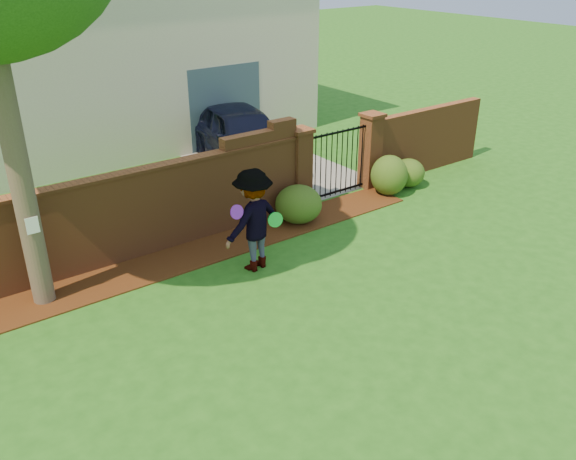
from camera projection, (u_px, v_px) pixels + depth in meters
ground at (333, 320)px, 9.80m from camera, size 80.00×80.00×0.01m
mulch_bed at (185, 258)px, 11.69m from camera, size 11.10×1.08×0.03m
brick_wall at (114, 217)px, 11.21m from camera, size 8.70×0.31×2.16m
brick_wall_return at (425, 140)px, 15.89m from camera, size 4.00×0.25×1.70m
pillar_left at (300, 168)px, 13.58m from camera, size 0.50×0.50×1.88m
pillar_right at (370, 150)px, 14.76m from camera, size 0.50×0.50×1.88m
iron_gate at (337, 163)px, 14.21m from camera, size 1.78×0.03×1.60m
driveway at (246, 154)px, 17.47m from camera, size 3.20×8.00×0.01m
house at (97, 34)px, 17.66m from camera, size 12.40×6.40×6.30m
car at (247, 138)px, 16.27m from camera, size 2.68×4.91×1.59m
paper_notice at (32, 225)px, 9.53m from camera, size 0.20×0.01×0.28m
shrub_left at (299, 204)px, 13.07m from camera, size 1.03×1.03×0.84m
shrub_middle at (389, 175)px, 14.50m from camera, size 0.90×0.90×0.99m
shrub_right at (409, 173)px, 15.04m from camera, size 0.80×0.80×0.71m
man at (255, 221)px, 10.94m from camera, size 1.38×0.94×1.96m
frisbee_purple at (237, 212)px, 10.46m from camera, size 0.26×0.09×0.26m
frisbee_green at (275, 220)px, 10.99m from camera, size 0.30×0.14×0.29m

